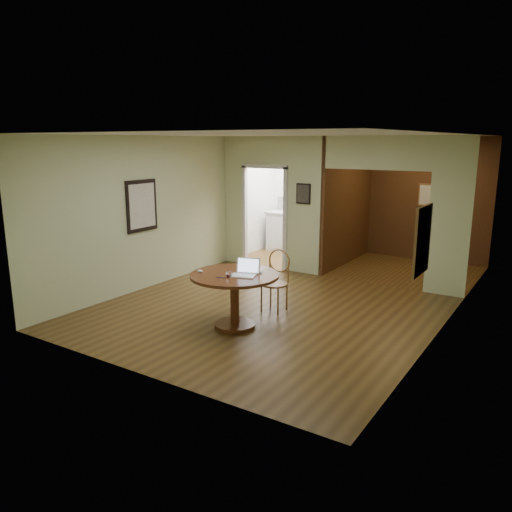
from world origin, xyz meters
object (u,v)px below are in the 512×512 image
Objects in this scene: chair at (276,277)px; open_laptop at (246,271)px; dining_table at (235,288)px; closed_laptop at (252,271)px.

open_laptop is at bearing -88.87° from chair.
chair is at bearing 82.64° from dining_table.
open_laptop is at bearing 10.05° from dining_table.
chair reaches higher than closed_laptop.
open_laptop is at bearing -80.41° from closed_laptop.
dining_table is 0.96m from chair.
open_laptop is 0.20m from closed_laptop.
closed_laptop is at bearing -89.03° from chair.
dining_table is 4.29× the size of closed_laptop.
chair is 0.97m from open_laptop.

